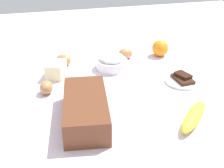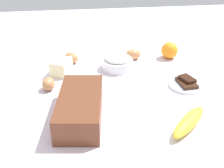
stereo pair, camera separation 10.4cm
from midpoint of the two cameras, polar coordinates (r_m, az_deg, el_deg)
The scene contains 10 objects.
ground_plane at distance 1.06m, azimuth 2.80°, elevation -2.44°, with size 2.40×2.40×0.02m, color silver.
loaf_pan at distance 0.91m, azimuth -2.92°, elevation -4.48°, with size 0.29×0.17×0.08m.
flour_bowl at distance 1.23m, azimuth 3.49°, elevation 4.22°, with size 0.13×0.13×0.07m.
banana at distance 0.92m, azimuth 17.85°, elevation -7.04°, with size 0.19×0.04×0.04m, color yellow.
orange_fruit at distance 1.36m, azimuth 13.22°, elevation 6.30°, with size 0.07×0.07×0.07m, color orange.
butter_block at distance 1.19m, azimuth -7.35°, elevation 3.22°, with size 0.09×0.06×0.06m, color #F4EDB2.
egg_near_butter at distance 1.09m, azimuth -9.56°, elevation -0.06°, with size 0.05×0.05×0.06m, color #B47A4A.
egg_beside_bowl at distance 1.29m, azimuth -5.62°, elevation 5.00°, with size 0.05×0.05×0.07m, color #B37949.
egg_loose at distance 1.33m, azimuth 6.36°, elevation 5.68°, with size 0.05×0.05×0.07m, color #B97D4C.
chocolate_plate at distance 1.15m, azimuth 16.73°, elevation -0.05°, with size 0.13×0.13×0.03m.
Camera 2 is at (-0.90, 0.12, 0.54)m, focal length 47.30 mm.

